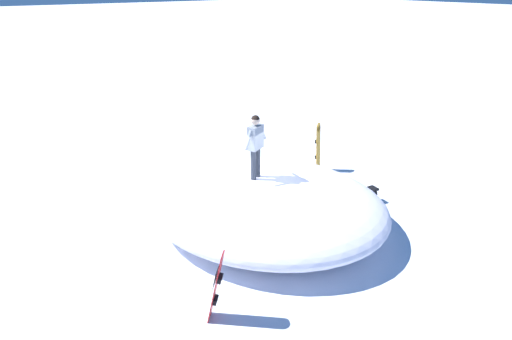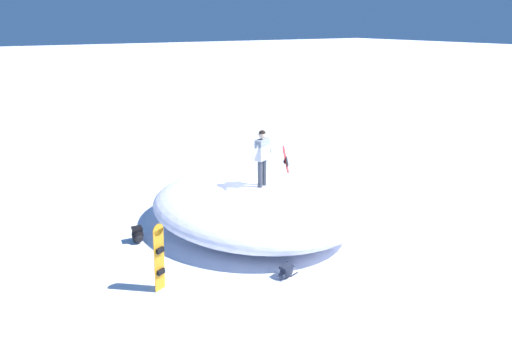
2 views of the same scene
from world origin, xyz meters
TOP-DOWN VIEW (x-y plane):
  - ground at (0.00, 0.00)m, footprint 240.00×240.00m
  - snow_mound at (-0.24, -0.03)m, footprint 7.60×8.03m
  - snowboarder_standing at (-0.36, 0.20)m, footprint 0.94×0.47m
  - snowboard_primary_upright at (3.27, 1.71)m, footprint 0.30×0.23m
  - snowboard_secondary_upright at (-2.95, -2.21)m, footprint 0.45×0.45m
  - backpack_near at (0.57, 2.75)m, footprint 0.59×0.35m
  - backpack_far at (3.03, -0.82)m, footprint 0.35×0.51m

SIDE VIEW (x-z plane):
  - ground at x=0.00m, z-range 0.00..0.00m
  - backpack_near at x=0.57m, z-range 0.00..0.33m
  - backpack_far at x=3.03m, z-range 0.01..0.46m
  - snow_mound at x=-0.24m, z-range 0.00..1.31m
  - snowboard_secondary_upright at x=-2.95m, z-range 0.03..1.59m
  - snowboard_primary_upright at x=3.27m, z-range 0.03..1.69m
  - snowboarder_standing at x=-0.36m, z-range 1.46..3.10m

